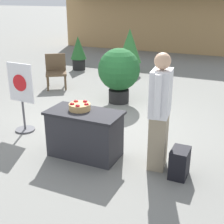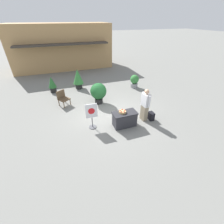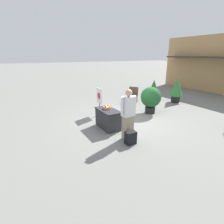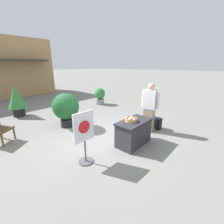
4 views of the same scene
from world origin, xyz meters
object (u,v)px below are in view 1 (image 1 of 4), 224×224
Objects in this scene: apple_basket at (80,106)px; potted_plant_near_left at (130,49)px; potted_plant_far_left at (78,52)px; potted_plant_near_right at (119,71)px; person_visitor at (160,112)px; display_table at (85,134)px; backpack at (179,163)px; poster_board at (22,96)px; patio_chair at (56,69)px.

potted_plant_near_left reaches higher than apple_basket.
potted_plant_near_right is at bearing -45.05° from potted_plant_far_left.
potted_plant_near_left is (-2.51, 5.24, -0.05)m from person_visitor.
display_table is at bearing 0.00° from person_visitor.
backpack is at bearing -1.77° from apple_basket.
person_visitor is at bearing 6.59° from display_table.
person_visitor is at bearing 87.45° from poster_board.
potted_plant_near_left is (-2.87, 5.37, 0.61)m from backpack.
person_visitor reaches higher than backpack.
patio_chair is at bearing -119.89° from potted_plant_near_left.
potted_plant_near_left reaches higher than backpack.
backpack is (0.36, -0.14, -0.66)m from person_visitor.
potted_plant_far_left is at bearing 121.11° from display_table.
patio_chair is 0.80× the size of potted_plant_far_left.
potted_plant_near_left reaches higher than potted_plant_far_left.
apple_basket is 0.80× the size of backpack.
apple_basket is 1.25m from person_visitor.
patio_chair is (-2.65, 3.14, 0.13)m from display_table.
person_visitor is at bearing 17.36° from patio_chair.
potted_plant_near_left is at bearing 2.42° from potted_plant_far_left.
display_table is at bearing 179.89° from backpack.
potted_plant_near_right reaches higher than display_table.
person_visitor is 0.76m from backpack.
person_visitor is 5.81m from potted_plant_near_left.
apple_basket is at bearing 178.23° from backpack.
patio_chair is at bearing 167.10° from potted_plant_near_right.
potted_plant_near_left reaches higher than display_table.
potted_plant_near_left is at bearing -179.03° from poster_board.
poster_board is 5.00m from potted_plant_near_left.
potted_plant_far_left is at bearing 134.95° from potted_plant_near_right.
apple_basket is at bearing -79.99° from potted_plant_near_right.
display_table is 1.52m from backpack.
potted_plant_far_left reaches higher than patio_chair.
poster_board is 2.47m from potted_plant_near_right.
potted_plant_near_right is at bearing 100.01° from apple_basket.
person_visitor is (1.25, 0.09, 0.07)m from apple_basket.
poster_board reaches higher than display_table.
potted_plant_near_right is (-1.71, 2.53, -0.12)m from person_visitor.
poster_board is (-3.02, 0.38, 0.48)m from backpack.
person_visitor reaches higher than display_table.
display_table is 4.11m from patio_chair.
potted_plant_far_left is 1.84m from potted_plant_near_left.
display_table is 2.76× the size of backpack.
apple_basket is at bearing 155.45° from display_table.
backpack is 0.46× the size of patio_chair.
potted_plant_far_left is at bearing -177.58° from potted_plant_near_left.
poster_board is at bearing 166.92° from apple_basket.
potted_plant_near_left is at bearing 103.35° from apple_basket.
person_visitor reaches higher than apple_basket.
apple_basket is 0.30× the size of potted_plant_far_left.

